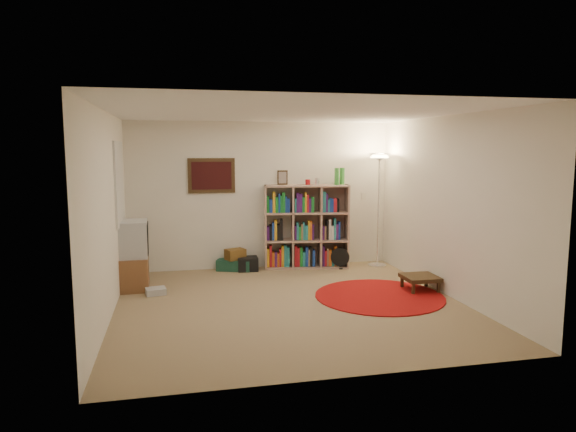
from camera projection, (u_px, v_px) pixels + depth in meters
name	position (u px, v px, depth m)	size (l,w,h in m)	color
room	(285.00, 209.00, 6.66)	(4.54, 4.54, 2.54)	#856E4E
bookshelf	(305.00, 228.00, 8.84)	(1.48, 0.63, 1.72)	tan
floor_lamp	(379.00, 173.00, 8.78)	(0.46, 0.46, 1.97)	white
floor_fan	(340.00, 258.00, 8.79)	(0.32, 0.22, 0.37)	black
tv_stand	(132.00, 256.00, 7.52)	(0.51, 0.70, 1.00)	brown
dvd_box	(156.00, 291.00, 7.25)	(0.31, 0.27, 0.09)	#B3B4B8
suitcase	(235.00, 264.00, 8.73)	(0.67, 0.55, 0.19)	#163D2E
wicker_basket	(235.00, 254.00, 8.66)	(0.37, 0.32, 0.18)	brown
duffel_bag	(248.00, 264.00, 8.65)	(0.34, 0.29, 0.23)	black
paper_towel	(280.00, 261.00, 8.85)	(0.16, 0.16, 0.25)	white
red_rug	(379.00, 296.00, 7.14)	(1.79, 1.79, 0.02)	maroon
side_table	(420.00, 278.00, 7.42)	(0.49, 0.49, 0.22)	black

